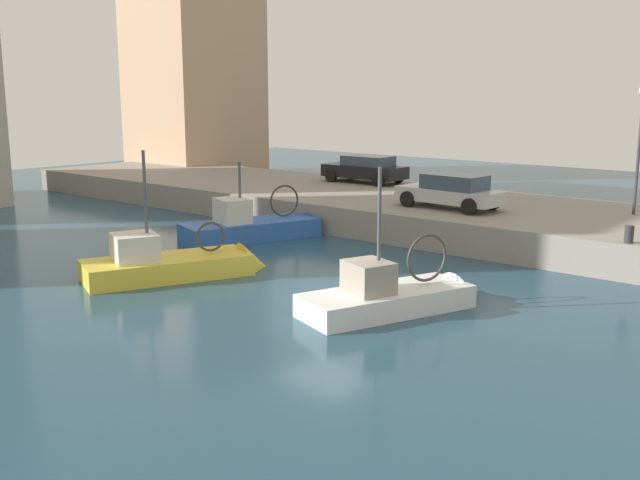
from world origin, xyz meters
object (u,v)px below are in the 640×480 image
object	(u,v)px
fishing_boat_yellow	(179,273)
parked_car_black	(365,169)
mooring_bollard_mid	(629,234)
parked_car_silver	(451,191)
fishing_boat_blue	(259,235)
fishing_boat_white	(398,306)

from	to	relation	value
fishing_boat_yellow	parked_car_black	world-z (taller)	fishing_boat_yellow
fishing_boat_yellow	mooring_bollard_mid	distance (m)	14.19
fishing_boat_yellow	mooring_bollard_mid	xyz separation A→B (m)	(8.69, -11.14, 1.36)
parked_car_black	mooring_bollard_mid	xyz separation A→B (m)	(-6.97, -15.35, -0.44)
fishing_boat_yellow	parked_car_silver	xyz separation A→B (m)	(11.10, -3.44, 1.79)
fishing_boat_blue	parked_car_black	xyz separation A→B (m)	(9.61, 1.80, 1.79)
fishing_boat_blue	fishing_boat_yellow	world-z (taller)	fishing_boat_yellow
fishing_boat_white	fishing_boat_yellow	size ratio (longest dim) A/B	0.93
fishing_boat_white	parked_car_silver	bearing A→B (deg)	22.61
fishing_boat_white	parked_car_silver	size ratio (longest dim) A/B	1.32
parked_car_black	mooring_bollard_mid	bearing A→B (deg)	-114.43
parked_car_silver	parked_car_black	world-z (taller)	parked_car_black
fishing_boat_blue	parked_car_silver	distance (m)	7.93
mooring_bollard_mid	parked_car_silver	bearing A→B (deg)	72.63
fishing_boat_yellow	fishing_boat_blue	bearing A→B (deg)	21.71
parked_car_silver	parked_car_black	distance (m)	8.91
fishing_boat_white	fishing_boat_blue	bearing A→B (deg)	64.99
parked_car_black	fishing_boat_white	bearing A→B (deg)	-140.62
fishing_boat_yellow	mooring_bollard_mid	bearing A→B (deg)	-52.07
parked_car_silver	fishing_boat_white	bearing A→B (deg)	-157.39
fishing_boat_white	parked_car_silver	distance (m)	10.60
fishing_boat_white	fishing_boat_yellow	world-z (taller)	fishing_boat_yellow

